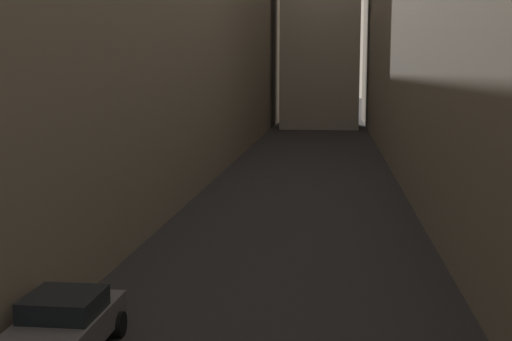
# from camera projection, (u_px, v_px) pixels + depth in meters

# --- Properties ---
(ground_plane) EXTENTS (264.00, 264.00, 0.00)m
(ground_plane) POSITION_uv_depth(u_px,v_px,m) (304.00, 185.00, 39.32)
(ground_plane) COLOR #232326
(building_block_left) EXTENTS (13.38, 108.00, 21.58)m
(building_block_left) POSITION_uv_depth(u_px,v_px,m) (106.00, 0.00, 41.10)
(building_block_left) COLOR #756B5B
(building_block_left) RESTS_ON ground
(parked_car_left_far) EXTENTS (1.99, 3.98, 1.47)m
(parked_car_left_far) POSITION_uv_depth(u_px,v_px,m) (63.00, 326.00, 15.43)
(parked_car_left_far) COLOR #4C4C51
(parked_car_left_far) RESTS_ON ground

